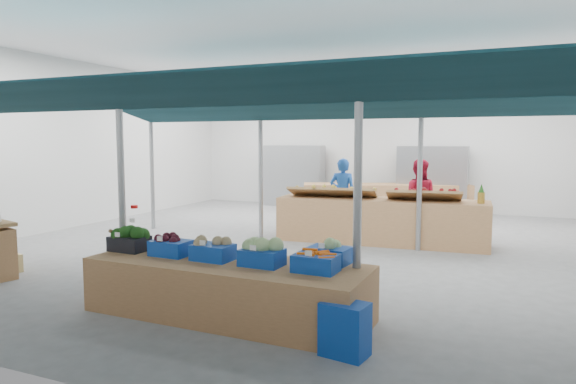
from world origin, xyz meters
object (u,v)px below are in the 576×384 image
Objects in this scene: fruit_counter at (381,221)px; crate_stack at (345,329)px; vendor_left at (343,195)px; veg_counter at (227,289)px; vendor_right at (418,198)px.

fruit_counter is 6.01m from crate_stack.
vendor_left is at bearing 107.52° from crate_stack.
vendor_left reaches higher than veg_counter.
fruit_counter is at bearing 133.59° from vendor_left.
crate_stack is (1.02, -5.92, -0.20)m from fruit_counter.
fruit_counter is at bearing 83.65° from veg_counter.
vendor_right is at bearing 79.70° from veg_counter.
vendor_left is (-1.20, 1.10, 0.41)m from fruit_counter.
crate_stack is at bearing 89.49° from vendor_right.
vendor_left and vendor_right have the same top height.
vendor_right is at bearing 93.39° from crate_stack.
fruit_counter is 1.68m from vendor_left.
veg_counter is 5.40m from fruit_counter.
crate_stack is 7.38m from vendor_left.
vendor_left is at bearing -3.90° from vendor_right.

